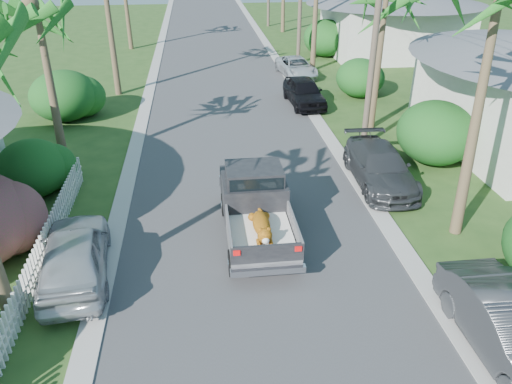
{
  "coord_description": "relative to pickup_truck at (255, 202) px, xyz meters",
  "views": [
    {
      "loc": [
        -1.47,
        -6.58,
        8.46
      ],
      "look_at": [
        0.09,
        6.58,
        1.4
      ],
      "focal_mm": 35.0,
      "sensor_mm": 36.0,
      "label": 1
    }
  ],
  "objects": [
    {
      "name": "parked_car_rd",
      "position": [
        4.73,
        17.94,
        -0.43
      ],
      "size": [
        2.34,
        4.34,
        1.16
      ],
      "primitive_type": "imported",
      "rotation": [
        0.0,
        0.0,
        0.1
      ],
      "color": "silver",
      "rests_on": "ground"
    },
    {
      "name": "parked_car_rm",
      "position": [
        4.92,
        2.65,
        -0.33
      ],
      "size": [
        2.03,
        4.73,
        1.36
      ],
      "primitive_type": "imported",
      "rotation": [
        0.0,
        0.0,
        -0.03
      ],
      "color": "#323538",
      "rests_on": "ground"
    },
    {
      "name": "utility_pole_b",
      "position": [
        5.52,
        6.31,
        3.59
      ],
      "size": [
        1.6,
        0.26,
        9.0
      ],
      "color": "brown",
      "rests_on": "ground"
    },
    {
      "name": "house_right_far",
      "position": [
        12.92,
        23.31,
        1.11
      ],
      "size": [
        9.0,
        8.0,
        4.6
      ],
      "color": "silver",
      "rests_on": "ground"
    },
    {
      "name": "shrub_l_c",
      "position": [
        -7.48,
        3.31,
        -0.01
      ],
      "size": [
        2.4,
        2.64,
        2.0
      ],
      "primitive_type": "ellipsoid",
      "color": "#164E1E",
      "rests_on": "ground"
    },
    {
      "name": "curb_left",
      "position": [
        -4.38,
        18.31,
        -0.98
      ],
      "size": [
        0.6,
        100.0,
        0.06
      ],
      "primitive_type": "cube",
      "color": "#A5A39E",
      "rests_on": "ground"
    },
    {
      "name": "shrub_r_d",
      "position": [
        7.92,
        23.31,
        0.29
      ],
      "size": [
        3.2,
        3.52,
        2.6
      ],
      "primitive_type": "ellipsoid",
      "color": "#164E1E",
      "rests_on": "ground"
    },
    {
      "name": "parked_car_rn",
      "position": [
        4.92,
        -5.83,
        -0.29
      ],
      "size": [
        1.55,
        4.4,
        1.45
      ],
      "primitive_type": "imported",
      "rotation": [
        0.0,
        0.0,
        0.01
      ],
      "color": "#303236",
      "rests_on": "ground"
    },
    {
      "name": "parked_car_ln",
      "position": [
        -5.08,
        -1.83,
        -0.27
      ],
      "size": [
        2.24,
        4.5,
        1.47
      ],
      "primitive_type": "imported",
      "rotation": [
        0.0,
        0.0,
        3.26
      ],
      "color": "#B9BCC0",
      "rests_on": "ground"
    },
    {
      "name": "shrub_l_d",
      "position": [
        -8.08,
        11.31,
        0.19
      ],
      "size": [
        3.2,
        3.52,
        2.4
      ],
      "primitive_type": "ellipsoid",
      "color": "#164E1E",
      "rests_on": "ground"
    },
    {
      "name": "curb_right",
      "position": [
        4.22,
        18.31,
        -0.98
      ],
      "size": [
        0.6,
        100.0,
        0.06
      ],
      "primitive_type": "cube",
      "color": "#A5A39E",
      "rests_on": "ground"
    },
    {
      "name": "parked_car_rf",
      "position": [
        4.05,
        12.13,
        -0.3
      ],
      "size": [
        1.9,
        4.24,
        1.41
      ],
      "primitive_type": "imported",
      "rotation": [
        0.0,
        0.0,
        0.06
      ],
      "color": "black",
      "rests_on": "ground"
    },
    {
      "name": "pickup_truck",
      "position": [
        0.0,
        0.0,
        0.0
      ],
      "size": [
        1.98,
        5.12,
        2.06
      ],
      "color": "black",
      "rests_on": "ground"
    },
    {
      "name": "road",
      "position": [
        -0.08,
        18.31,
        -1.0
      ],
      "size": [
        8.0,
        100.0,
        0.02
      ],
      "primitive_type": "cube",
      "color": "#38383A",
      "rests_on": "ground"
    },
    {
      "name": "palm_l_b",
      "position": [
        -6.88,
        5.31,
        5.14
      ],
      "size": [
        4.4,
        4.4,
        7.4
      ],
      "color": "brown",
      "rests_on": "ground"
    },
    {
      "name": "picket_fence",
      "position": [
        -6.08,
        -1.19,
        -0.51
      ],
      "size": [
        0.1,
        11.0,
        1.0
      ],
      "primitive_type": "cube",
      "color": "white",
      "rests_on": "ground"
    },
    {
      "name": "shrub_r_c",
      "position": [
        7.42,
        13.31,
        0.04
      ],
      "size": [
        2.6,
        2.86,
        2.1
      ],
      "primitive_type": "ellipsoid",
      "color": "#164E1E",
      "rests_on": "ground"
    },
    {
      "name": "shrub_r_b",
      "position": [
        7.72,
        4.31,
        0.24
      ],
      "size": [
        3.0,
        3.3,
        2.5
      ],
      "primitive_type": "ellipsoid",
      "color": "#164E1E",
      "rests_on": "ground"
    }
  ]
}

